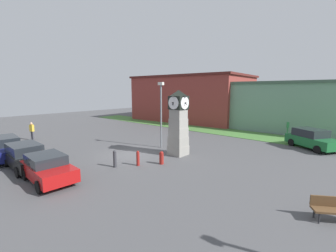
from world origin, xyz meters
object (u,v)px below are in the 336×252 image
(clock_tower, at_px, (178,123))
(bench, at_px, (335,208))
(car_by_building, at_px, (48,168))
(pedestrian_crossing_lot, at_px, (32,130))
(street_lamp_far_side, at_px, (161,110))
(bollard_far_row, at_px, (162,158))
(pedestrian_by_cars, at_px, (287,126))
(bollard_near_tower, at_px, (115,159))
(car_far_lot, at_px, (312,139))
(car_near_tower, at_px, (26,156))
(bollard_mid_row, at_px, (138,158))
(car_navy_sedan, at_px, (3,148))

(clock_tower, distance_m, bench, 10.60)
(car_by_building, bearing_deg, pedestrian_crossing_lot, 166.05)
(pedestrian_crossing_lot, bearing_deg, street_lamp_far_side, 29.14)
(clock_tower, height_order, bollard_far_row, clock_tower)
(pedestrian_crossing_lot, distance_m, pedestrian_by_cars, 26.77)
(bollard_far_row, bearing_deg, bollard_near_tower, -126.78)
(bench, bearing_deg, clock_tower, 163.64)
(clock_tower, relative_size, car_far_lot, 1.09)
(car_near_tower, distance_m, bench, 16.41)
(car_near_tower, bearing_deg, pedestrian_by_cars, 67.49)
(bollard_mid_row, bearing_deg, bench, 4.35)
(pedestrian_crossing_lot, bearing_deg, car_by_building, -13.95)
(clock_tower, relative_size, bench, 3.02)
(car_navy_sedan, bearing_deg, car_by_building, 4.74)
(bollard_far_row, height_order, car_by_building, car_by_building)
(bollard_near_tower, height_order, pedestrian_by_cars, pedestrian_by_cars)
(bollard_mid_row, bearing_deg, bollard_near_tower, -126.34)
(bollard_far_row, distance_m, car_by_building, 6.72)
(clock_tower, height_order, car_navy_sedan, clock_tower)
(clock_tower, bearing_deg, car_near_tower, -121.40)
(car_near_tower, height_order, pedestrian_crossing_lot, pedestrian_crossing_lot)
(bollard_far_row, bearing_deg, car_far_lot, 59.72)
(car_far_lot, distance_m, pedestrian_by_cars, 5.95)
(bollard_mid_row, relative_size, street_lamp_far_side, 0.18)
(bollard_mid_row, xyz_separation_m, car_far_lot, (7.66, 12.74, 0.32))
(bollard_near_tower, relative_size, car_navy_sedan, 0.24)
(car_by_building, distance_m, street_lamp_far_side, 9.71)
(car_near_tower, relative_size, bench, 2.68)
(bollard_mid_row, xyz_separation_m, car_near_tower, (-4.97, -5.02, 0.27))
(car_navy_sedan, bearing_deg, bollard_near_tower, 29.96)
(car_near_tower, relative_size, car_by_building, 1.13)
(clock_tower, distance_m, car_near_tower, 10.38)
(car_near_tower, bearing_deg, bench, 20.74)
(bollard_far_row, bearing_deg, clock_tower, 103.14)
(pedestrian_crossing_lot, xyz_separation_m, street_lamp_far_side, (11.50, 6.41, 2.23))
(car_navy_sedan, bearing_deg, clock_tower, 46.67)
(car_navy_sedan, height_order, street_lamp_far_side, street_lamp_far_side)
(bollard_mid_row, relative_size, bollard_far_row, 1.13)
(car_far_lot, distance_m, pedestrian_crossing_lot, 25.86)
(clock_tower, bearing_deg, bollard_far_row, -76.86)
(bollard_far_row, bearing_deg, bollard_mid_row, -127.19)
(street_lamp_far_side, bearing_deg, car_near_tower, -106.82)
(car_near_tower, xyz_separation_m, street_lamp_far_side, (2.86, 9.47, 2.49))
(car_far_lot, relative_size, pedestrian_crossing_lot, 2.53)
(car_far_lot, bearing_deg, car_by_building, -117.91)
(car_near_tower, bearing_deg, bollard_near_tower, 43.10)
(bench, bearing_deg, bollard_near_tower, -170.03)
(car_by_building, distance_m, bench, 13.35)
(car_far_lot, relative_size, pedestrian_by_cars, 2.72)
(pedestrian_by_cars, bearing_deg, bench, -70.86)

